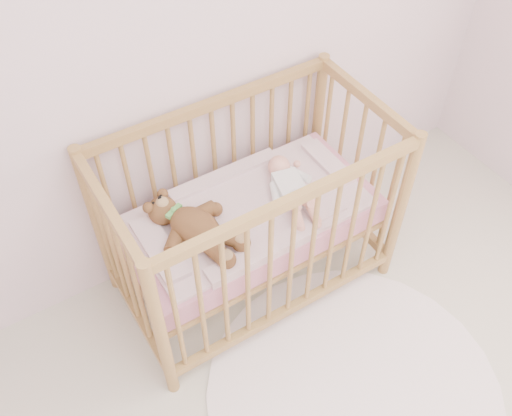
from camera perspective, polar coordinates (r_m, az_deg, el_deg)
wall_back at (r=2.44m, az=-10.41°, el=16.34°), size 4.00×0.02×2.70m
crib at (r=2.79m, az=-0.54°, el=-1.00°), size 1.36×0.76×1.00m
mattress at (r=2.80m, az=-0.54°, el=-1.20°), size 1.22×0.62×0.13m
blanket at (r=2.74m, az=-0.55°, el=-0.17°), size 1.10×0.58×0.06m
baby at (r=2.75m, az=3.42°, el=2.33°), size 0.34×0.53×0.12m
teddy_bear at (r=2.57m, az=-6.12°, el=-1.87°), size 0.58×0.66×0.15m
rug at (r=2.88m, az=9.78°, el=-17.67°), size 1.41×1.41×0.01m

